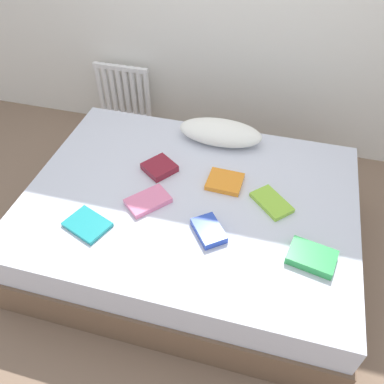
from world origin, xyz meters
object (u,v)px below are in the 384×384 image
at_px(textbook_pink, 148,201).
at_px(textbook_orange, 225,182).
at_px(textbook_maroon, 160,167).
at_px(textbook_green, 312,257).
at_px(textbook_lime, 272,202).
at_px(pillow, 220,132).
at_px(textbook_blue, 209,231).
at_px(bed, 190,223).
at_px(radiator, 123,92).
at_px(textbook_teal, 87,225).

distance_m(textbook_pink, textbook_orange, 0.49).
height_order(textbook_pink, textbook_maroon, textbook_maroon).
relative_size(textbook_pink, textbook_green, 1.04).
relative_size(textbook_lime, textbook_maroon, 1.37).
distance_m(pillow, textbook_blue, 0.83).
bearing_deg(bed, textbook_maroon, 145.58).
height_order(textbook_lime, textbook_maroon, textbook_maroon).
xyz_separation_m(bed, textbook_pink, (-0.22, -0.12, 0.27)).
xyz_separation_m(radiator, textbook_pink, (0.71, -1.32, 0.14)).
relative_size(textbook_teal, textbook_orange, 1.11).
bearing_deg(radiator, textbook_orange, -43.19).
height_order(radiator, textbook_blue, radiator).
bearing_deg(textbook_blue, textbook_lime, 97.73).
height_order(textbook_green, textbook_blue, textbook_green).
bearing_deg(pillow, textbook_maroon, -127.40).
height_order(textbook_orange, textbook_maroon, textbook_maroon).
xyz_separation_m(radiator, textbook_teal, (0.45, -1.58, 0.13)).
xyz_separation_m(textbook_teal, textbook_maroon, (0.24, 0.55, 0.01)).
bearing_deg(pillow, textbook_green, -52.35).
bearing_deg(textbook_green, bed, 169.58).
height_order(textbook_pink, textbook_blue, textbook_blue).
height_order(bed, textbook_green, textbook_green).
xyz_separation_m(pillow, textbook_blue, (0.12, -0.82, -0.05)).
bearing_deg(textbook_orange, textbook_teal, -139.10).
xyz_separation_m(textbook_lime, textbook_green, (0.24, -0.34, 0.01)).
height_order(textbook_pink, textbook_teal, textbook_pink).
relative_size(bed, textbook_orange, 9.49).
xyz_separation_m(pillow, textbook_lime, (0.42, -0.51, -0.06)).
distance_m(textbook_pink, textbook_green, 0.96).
relative_size(textbook_orange, textbook_maroon, 1.19).
bearing_deg(pillow, textbook_blue, -82.04).
height_order(textbook_green, textbook_orange, textbook_green).
relative_size(pillow, textbook_pink, 2.33).
bearing_deg(textbook_blue, radiator, 179.57).
xyz_separation_m(bed, textbook_blue, (0.18, -0.25, 0.27)).
bearing_deg(textbook_maroon, textbook_teal, -77.88).
xyz_separation_m(pillow, textbook_teal, (-0.55, -0.95, -0.06)).
bearing_deg(textbook_orange, bed, -137.21).
bearing_deg(textbook_pink, textbook_green, -59.18).
xyz_separation_m(radiator, pillow, (0.99, -0.63, 0.19)).
bearing_deg(textbook_blue, textbook_orange, 141.53).
distance_m(textbook_green, textbook_maroon, 1.07).
distance_m(pillow, textbook_green, 1.09).
distance_m(textbook_blue, textbook_maroon, 0.60).
bearing_deg(textbook_pink, radiator, 69.04).
distance_m(radiator, textbook_orange, 1.53).
relative_size(bed, textbook_teal, 8.57).
xyz_separation_m(radiator, textbook_blue, (1.11, -1.45, 0.14)).
xyz_separation_m(pillow, textbook_green, (0.66, -0.86, -0.05)).
height_order(radiator, textbook_orange, radiator).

